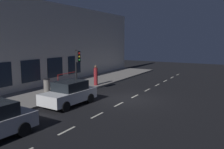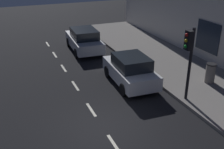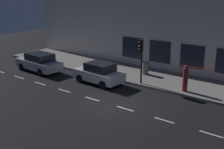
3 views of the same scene
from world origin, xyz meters
The scene contains 6 objects.
ground_plane centered at (0.00, 0.00, 0.00)m, with size 60.00×60.00×0.00m, color black.
lane_centre_line centered at (0.00, -1.00, 0.00)m, with size 0.12×27.20×0.01m.
traffic_light centered at (4.19, 0.62, 2.48)m, with size 0.48×0.32×3.35m.
parked_car_0 centered at (2.76, 3.33, 0.79)m, with size 2.00×3.89×1.58m.
parked_car_1 centered at (2.16, 9.47, 0.79)m, with size 2.08×4.39×1.58m.
trash_bin centered at (6.53, 1.61, 0.67)m, with size 0.52×0.52×1.04m.
Camera 2 is at (-3.16, -8.37, 6.32)m, focal length 43.80 mm.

